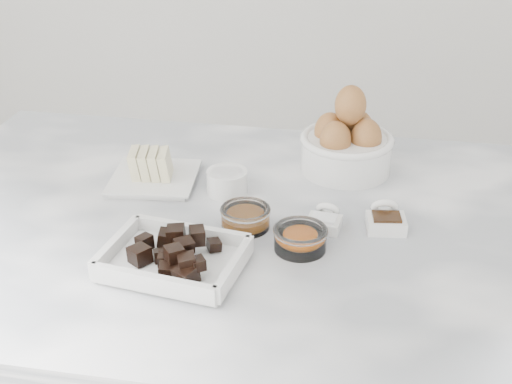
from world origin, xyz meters
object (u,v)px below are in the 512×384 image
butter_plate (152,172)px  zest_bowl (300,238)px  sugar_ramekin (227,181)px  egg_bowl (347,144)px  salt_spoon (325,220)px  vanilla_spoon (386,219)px  honey_bowl (245,217)px  chocolate_dish (173,255)px

butter_plate → zest_bowl: size_ratio=1.93×
sugar_ramekin → zest_bowl: size_ratio=0.84×
egg_bowl → salt_spoon: 0.23m
vanilla_spoon → sugar_ramekin: bearing=165.8°
sugar_ramekin → honey_bowl: sugar_ramekin is taller
salt_spoon → egg_bowl: bearing=85.2°
zest_bowl → sugar_ramekin: bearing=133.1°
butter_plate → vanilla_spoon: 0.43m
zest_bowl → vanilla_spoon: size_ratio=1.05×
chocolate_dish → egg_bowl: bearing=58.9°
sugar_ramekin → salt_spoon: (0.18, -0.09, -0.01)m
butter_plate → vanilla_spoon: bearing=-11.6°
egg_bowl → vanilla_spoon: 0.22m
honey_bowl → salt_spoon: 0.13m
butter_plate → vanilla_spoon: (0.43, -0.09, -0.01)m
egg_bowl → zest_bowl: (-0.05, -0.29, -0.03)m
zest_bowl → salt_spoon: 0.08m
butter_plate → salt_spoon: butter_plate is taller
sugar_ramekin → honey_bowl: (0.06, -0.11, -0.01)m
butter_plate → egg_bowl: egg_bowl is taller
sugar_ramekin → salt_spoon: sugar_ramekin is taller
chocolate_dish → honey_bowl: size_ratio=2.67×
chocolate_dish → butter_plate: (-0.12, 0.26, -0.00)m
salt_spoon → chocolate_dish: bearing=-142.9°
honey_bowl → zest_bowl: 0.11m
chocolate_dish → egg_bowl: size_ratio=1.27×
zest_bowl → vanilla_spoon: bearing=34.9°
chocolate_dish → salt_spoon: bearing=37.1°
honey_bowl → salt_spoon: size_ratio=1.19×
butter_plate → honey_bowl: butter_plate is taller
vanilla_spoon → zest_bowl: bearing=-145.1°
honey_bowl → chocolate_dish: bearing=-121.1°
butter_plate → honey_bowl: (0.20, -0.13, -0.00)m
vanilla_spoon → salt_spoon: 0.10m
sugar_ramekin → honey_bowl: size_ratio=0.87×
zest_bowl → salt_spoon: (0.03, 0.07, -0.01)m
sugar_ramekin → salt_spoon: bearing=-25.9°
egg_bowl → chocolate_dish: bearing=-121.1°
chocolate_dish → salt_spoon: 0.26m
honey_bowl → salt_spoon: bearing=10.0°
chocolate_dish → vanilla_spoon: size_ratio=2.71×
butter_plate → vanilla_spoon: butter_plate is taller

